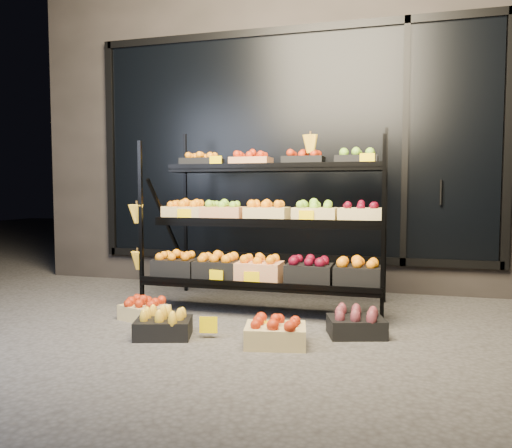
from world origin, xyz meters
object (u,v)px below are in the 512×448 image
(display_rack, at_px, (266,222))
(floor_crate_left, at_px, (144,309))
(floor_crate_midleft, at_px, (163,324))
(floor_crate_midright, at_px, (275,332))

(display_rack, xyz_separation_m, floor_crate_left, (-0.88, -0.65, -0.70))
(display_rack, distance_m, floor_crate_midleft, 1.36)
(display_rack, relative_size, floor_crate_midleft, 4.73)
(floor_crate_midright, bearing_deg, floor_crate_left, 151.66)
(display_rack, relative_size, floor_crate_left, 5.06)
(floor_crate_midleft, relative_size, floor_crate_midright, 0.99)
(display_rack, distance_m, floor_crate_left, 1.30)
(floor_crate_midleft, bearing_deg, floor_crate_left, 116.34)
(floor_crate_left, xyz_separation_m, floor_crate_midleft, (0.37, -0.41, 0.01))
(floor_crate_left, bearing_deg, floor_crate_midleft, -27.94)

